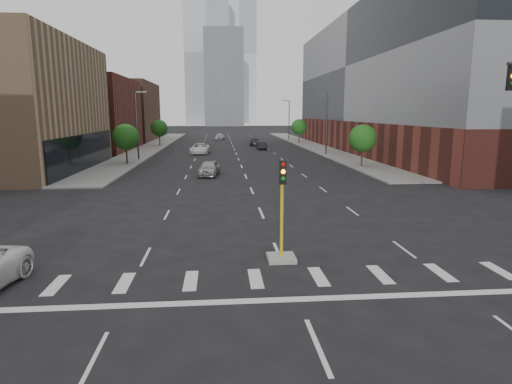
{
  "coord_description": "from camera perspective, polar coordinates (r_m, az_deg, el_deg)",
  "views": [
    {
      "loc": [
        -2.63,
        -8.67,
        6.37
      ],
      "look_at": [
        -0.86,
        11.96,
        2.5
      ],
      "focal_mm": 30.0,
      "sensor_mm": 36.0,
      "label": 1
    }
  ],
  "objects": [
    {
      "name": "streetlight_right_b",
      "position": [
        99.98,
        4.38,
        9.77
      ],
      "size": [
        1.6,
        0.22,
        9.07
      ],
      "color": "#2D2D30",
      "rests_on": "ground"
    },
    {
      "name": "sidewalk_right_far",
      "position": [
        84.77,
        7.15,
        6.24
      ],
      "size": [
        5.0,
        92.0,
        0.15
      ],
      "primitive_type": "cube",
      "color": "gray",
      "rests_on": "ground"
    },
    {
      "name": "car_deep_right",
      "position": [
        83.59,
        -0.14,
        6.7
      ],
      "size": [
        2.46,
        5.11,
        1.44
      ],
      "primitive_type": "imported",
      "rotation": [
        0.0,
        0.0,
        -0.09
      ],
      "color": "black",
      "rests_on": "ground"
    },
    {
      "name": "car_distant",
      "position": [
        102.27,
        -4.82,
        7.43
      ],
      "size": [
        2.55,
        4.96,
        1.61
      ],
      "primitive_type": "imported",
      "rotation": [
        0.0,
        0.0,
        -0.14
      ],
      "color": "#A6A6AB",
      "rests_on": "ground"
    },
    {
      "name": "tree_right_far",
      "position": [
        90.27,
        5.77,
        8.64
      ],
      "size": [
        3.2,
        3.2,
        4.85
      ],
      "color": "#382619",
      "rests_on": "ground"
    },
    {
      "name": "car_far_left",
      "position": [
        67.37,
        -7.49,
        5.76
      ],
      "size": [
        3.05,
        5.98,
        1.62
      ],
      "primitive_type": "imported",
      "rotation": [
        0.0,
        0.0,
        -0.06
      ],
      "color": "white",
      "rests_on": "ground"
    },
    {
      "name": "building_left_far_b",
      "position": [
        103.7,
        -19.1,
        10.08
      ],
      "size": [
        20.0,
        24.0,
        13.0
      ],
      "primitive_type": "cube",
      "color": "brown",
      "rests_on": "ground"
    },
    {
      "name": "tower_left",
      "position": [
        230.52,
        -6.52,
        17.65
      ],
      "size": [
        22.0,
        22.0,
        70.0
      ],
      "primitive_type": "cube",
      "color": "#B2B7BC",
      "rests_on": "ground"
    },
    {
      "name": "median_traffic_signal",
      "position": [
        18.63,
        3.43,
        -6.27
      ],
      "size": [
        1.2,
        1.2,
        4.4
      ],
      "color": "#999993",
      "rests_on": "ground"
    },
    {
      "name": "streetlight_left",
      "position": [
        59.67,
        -15.51,
        8.9
      ],
      "size": [
        1.6,
        0.22,
        9.07
      ],
      "color": "#2D2D30",
      "rests_on": "ground"
    },
    {
      "name": "building_left_far_a",
      "position": [
        78.71,
        -23.67,
        9.44
      ],
      "size": [
        20.0,
        22.0,
        12.0
      ],
      "primitive_type": "cube",
      "color": "brown",
      "rests_on": "ground"
    },
    {
      "name": "tower_right",
      "position": [
        271.07,
        -2.32,
        17.7
      ],
      "size": [
        20.0,
        20.0,
        80.0
      ],
      "primitive_type": "cube",
      "color": "#B2B7BC",
      "rests_on": "ground"
    },
    {
      "name": "tree_left_far",
      "position": [
        84.5,
        -12.78,
        8.3
      ],
      "size": [
        3.2,
        3.2,
        4.85
      ],
      "color": "#382619",
      "rests_on": "ground"
    },
    {
      "name": "car_near_left",
      "position": [
        43.81,
        -6.27,
        3.19
      ],
      "size": [
        2.4,
        4.78,
        1.56
      ],
      "primitive_type": "imported",
      "rotation": [
        0.0,
        0.0,
        -0.13
      ],
      "color": "#9E9EA2",
      "rests_on": "ground"
    },
    {
      "name": "car_mid_right",
      "position": [
        74.7,
        0.75,
        6.21
      ],
      "size": [
        1.68,
        4.22,
        1.37
      ],
      "primitive_type": "imported",
      "rotation": [
        0.0,
        0.0,
        0.06
      ],
      "color": "black",
      "rests_on": "ground"
    },
    {
      "name": "tree_left_near",
      "position": [
        54.95,
        -16.98,
        7.02
      ],
      "size": [
        3.2,
        3.2,
        4.85
      ],
      "color": "#382619",
      "rests_on": "ground"
    },
    {
      "name": "sidewalk_left_far",
      "position": [
        83.83,
        -13.46,
        5.99
      ],
      "size": [
        5.0,
        92.0,
        0.15
      ],
      "primitive_type": "cube",
      "color": "gray",
      "rests_on": "ground"
    },
    {
      "name": "streetlight_right_a",
      "position": [
        65.68,
        9.34,
        9.26
      ],
      "size": [
        1.6,
        0.22,
        9.07
      ],
      "color": "#2D2D30",
      "rests_on": "ground"
    },
    {
      "name": "building_right_main",
      "position": [
        75.96,
        20.71,
        13.41
      ],
      "size": [
        24.0,
        70.0,
        22.0
      ],
      "color": "brown",
      "rests_on": "ground"
    },
    {
      "name": "tower_mid",
      "position": [
        209.28,
        -4.33,
        14.83
      ],
      "size": [
        18.0,
        18.0,
        44.0
      ],
      "primitive_type": "cube",
      "color": "slate",
      "rests_on": "ground"
    },
    {
      "name": "tree_right_near",
      "position": [
        51.52,
        14.03,
        6.96
      ],
      "size": [
        3.2,
        3.2,
        4.85
      ],
      "color": "#382619",
      "rests_on": "ground"
    }
  ]
}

